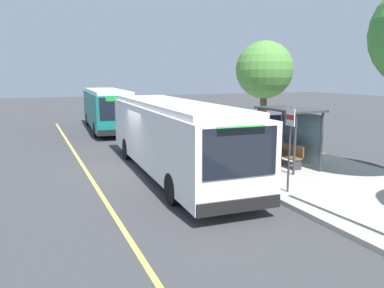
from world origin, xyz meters
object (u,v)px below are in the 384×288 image
at_px(route_sign_post, 290,138).
at_px(pedestrian_commuter, 250,141).
at_px(transit_bus_main, 172,135).
at_px(waiting_bench, 288,155).
at_px(transit_bus_second, 107,108).

relative_size(route_sign_post, pedestrian_commuter, 1.66).
xyz_separation_m(transit_bus_main, waiting_bench, (1.25, 4.78, -0.98)).
height_order(waiting_bench, pedestrian_commuter, pedestrian_commuter).
bearing_deg(route_sign_post, waiting_bench, 143.13).
relative_size(waiting_bench, pedestrian_commuter, 0.95).
bearing_deg(waiting_bench, route_sign_post, -36.87).
distance_m(transit_bus_main, route_sign_post, 4.97).
distance_m(route_sign_post, pedestrian_commuter, 4.53).
bearing_deg(pedestrian_commuter, transit_bus_main, -89.65).
distance_m(transit_bus_main, pedestrian_commuter, 3.69).
bearing_deg(transit_bus_second, pedestrian_commuter, 14.22).
distance_m(transit_bus_main, transit_bus_second, 14.16).
distance_m(waiting_bench, route_sign_post, 4.01).
relative_size(transit_bus_main, waiting_bench, 7.38).
relative_size(waiting_bench, route_sign_post, 0.57).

